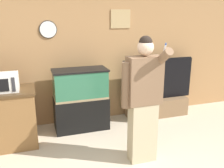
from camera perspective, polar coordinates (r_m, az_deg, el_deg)
wall_back_paneled at (r=4.87m, az=-6.14°, el=6.36°), size 10.00×0.08×2.60m
microwave at (r=4.17m, az=-23.92°, el=0.30°), size 0.49×0.35×0.27m
aquarium_on_stand at (r=4.63m, az=-7.13°, el=-3.55°), size 0.98×0.47×1.14m
tv_on_stand at (r=5.33m, az=10.25°, el=-3.52°), size 1.54×0.40×1.22m
person_standing at (r=3.50m, az=7.11°, el=-3.46°), size 0.57×0.43×1.82m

